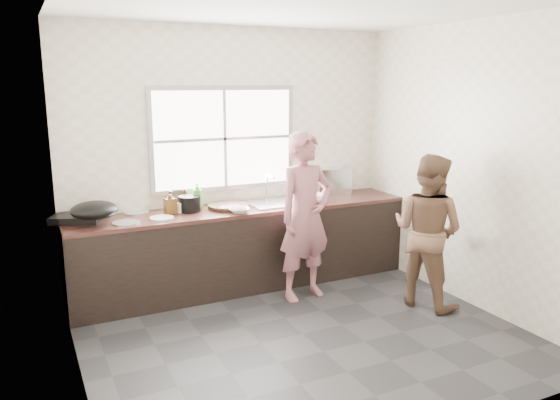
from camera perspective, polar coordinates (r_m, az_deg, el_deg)
name	(u,v)px	position (r m, az deg, el deg)	size (l,w,h in m)	color
floor	(303,334)	(4.86, 2.37, -13.84)	(3.60, 3.20, 0.01)	#2C2C2E
ceiling	(306,5)	(4.41, 2.69, 19.69)	(3.60, 3.20, 0.01)	silver
wall_back	(233,157)	(5.88, -4.97, 4.53)	(3.60, 0.01, 2.70)	silver
wall_left	(68,201)	(3.93, -21.31, -0.07)	(0.01, 3.20, 2.70)	silver
wall_right	(470,166)	(5.52, 19.24, 3.40)	(0.01, 3.20, 2.70)	beige
wall_front	(442,225)	(3.16, 16.55, -2.57)	(3.60, 0.01, 2.70)	silver
cabinet	(245,249)	(5.80, -3.68, -5.09)	(3.60, 0.62, 0.82)	black
countertop	(244,209)	(5.69, -3.73, -0.94)	(3.60, 0.64, 0.04)	#391C17
sink	(275,203)	(5.82, -0.55, -0.37)	(0.55, 0.45, 0.02)	silver
faucet	(267,187)	(5.97, -1.38, 1.37)	(0.02, 0.02, 0.30)	silver
window_frame	(224,139)	(5.81, -5.88, 6.40)	(1.60, 0.05, 1.10)	#9EA0A5
window_glazing	(225,139)	(5.79, -5.79, 6.38)	(1.50, 0.01, 1.00)	white
woman	(305,222)	(5.39, 2.65, -2.29)	(0.57, 0.38, 1.57)	#A6636C
person_side	(427,231)	(5.41, 15.14, -3.13)	(0.72, 0.56, 1.48)	brown
cutting_board	(228,206)	(5.63, -5.42, -0.68)	(0.42, 0.42, 0.04)	black
cleaver	(228,206)	(5.54, -5.46, -0.65)	(0.22, 0.11, 0.01)	#B4B6BC
bowl_mince	(239,210)	(5.44, -4.28, -1.08)	(0.20, 0.20, 0.05)	white
bowl_crabs	(316,199)	(5.95, 3.80, 0.15)	(0.20, 0.20, 0.06)	white
bowl_held	(301,199)	(5.92, 2.20, 0.07)	(0.17, 0.17, 0.05)	white
black_pot	(189,204)	(5.54, -9.44, -0.39)	(0.22, 0.22, 0.16)	black
plate_food	(162,218)	(5.29, -12.26, -1.86)	(0.23, 0.23, 0.02)	silver
bottle_green	(197,196)	(5.59, -8.63, 0.44)	(0.11, 0.11, 0.29)	green
bottle_brown_tall	(170,203)	(5.47, -11.40, -0.33)	(0.10, 0.10, 0.21)	#513414
bottle_brown_short	(185,199)	(5.69, -9.92, 0.08)	(0.14, 0.14, 0.19)	#3D210F
glass_jar	(181,208)	(5.51, -10.33, -0.79)	(0.07, 0.07, 0.10)	white
burner	(79,217)	(5.47, -20.26, -1.63)	(0.44, 0.44, 0.07)	black
wok	(94,210)	(5.20, -18.83, -1.02)	(0.42, 0.42, 0.16)	black
dish_rack	(331,181)	(6.38, 5.34, 2.03)	(0.40, 0.28, 0.30)	silver
pot_lid_left	(126,223)	(5.22, -15.76, -2.29)	(0.25, 0.25, 0.01)	silver
pot_lid_right	(136,212)	(5.60, -14.78, -1.26)	(0.25, 0.25, 0.01)	silver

